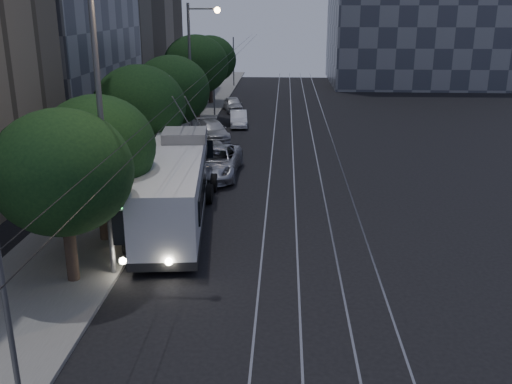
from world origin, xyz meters
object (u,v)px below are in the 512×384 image
object	(u,v)px
streetlamp_near	(111,95)
car_white_c	(239,119)
trolleybus	(176,186)
car_white_b	(213,130)
streetlamp_far	(195,60)
car_white_a	(215,152)
car_white_d	(233,104)
pickup_silver	(214,162)

from	to	relation	value
streetlamp_near	car_white_c	bearing A→B (deg)	85.86
trolleybus	streetlamp_near	xyz separation A→B (m)	(-0.87, -5.93, 5.07)
car_white_b	streetlamp_far	bearing A→B (deg)	-177.30
car_white_a	car_white_c	world-z (taller)	car_white_a
car_white_d	streetlamp_near	xyz separation A→B (m)	(-0.92, -35.07, 6.10)
trolleybus	car_white_a	size ratio (longest dim) A/B	3.17
streetlamp_far	car_white_d	bearing A→B (deg)	82.92
trolleybus	car_white_c	distance (m)	22.08
streetlamp_far	trolleybus	bearing A→B (deg)	-84.89
car_white_b	car_white_c	xyz separation A→B (m)	(1.56, 4.87, -0.02)
pickup_silver	car_white_b	xyz separation A→B (m)	(-1.28, 9.72, -0.19)
pickup_silver	car_white_d	size ratio (longest dim) A/B	1.57
car_white_c	car_white_d	distance (m)	7.19
trolleybus	streetlamp_far	world-z (taller)	streetlamp_far
trolleybus	car_white_d	size ratio (longest dim) A/B	3.16
car_white_b	streetlamp_near	xyz separation A→B (m)	(-0.47, -23.09, 6.11)
car_white_b	car_white_d	size ratio (longest dim) A/B	1.17
streetlamp_near	car_white_b	bearing A→B (deg)	88.84
trolleybus	streetlamp_far	bearing A→B (deg)	89.51
pickup_silver	car_white_c	distance (m)	14.60
pickup_silver	streetlamp_near	bearing A→B (deg)	-95.54
car_white_a	car_white_b	bearing A→B (deg)	79.48
trolleybus	car_white_b	distance (m)	17.20
trolleybus	car_white_d	world-z (taller)	trolleybus
streetlamp_far	car_white_a	bearing A→B (deg)	-71.78
trolleybus	streetlamp_far	xyz separation A→B (m)	(-1.49, 16.71, 4.23)
car_white_d	trolleybus	bearing A→B (deg)	-102.21
pickup_silver	car_white_b	bearing A→B (deg)	99.44
trolleybus	car_white_a	distance (m)	10.51
pickup_silver	car_white_a	distance (m)	3.02
streetlamp_far	streetlamp_near	bearing A→B (deg)	-88.43
car_white_a	streetlamp_near	xyz separation A→B (m)	(-1.44, -16.37, 6.11)
streetlamp_near	pickup_silver	bearing A→B (deg)	82.53
car_white_d	streetlamp_far	world-z (taller)	streetlamp_far
pickup_silver	streetlamp_far	xyz separation A→B (m)	(-2.37, 9.28, 5.08)
pickup_silver	car_white_d	bearing A→B (deg)	94.11
car_white_a	car_white_d	world-z (taller)	car_white_d
car_white_c	car_white_d	size ratio (longest dim) A/B	0.99
streetlamp_near	streetlamp_far	distance (m)	22.67
pickup_silver	car_white_a	bearing A→B (deg)	97.76
trolleybus	car_white_c	xyz separation A→B (m)	(1.15, 22.03, -1.06)
car_white_c	trolleybus	bearing A→B (deg)	-98.77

